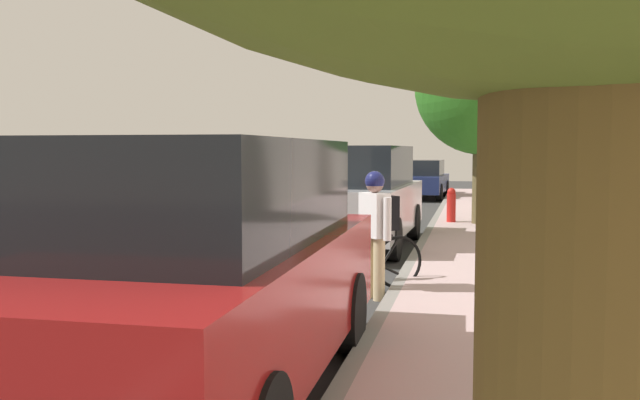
{
  "coord_description": "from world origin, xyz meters",
  "views": [
    {
      "loc": [
        2.6,
        -13.37,
        1.91
      ],
      "look_at": [
        0.84,
        -5.64,
        1.33
      ],
      "focal_mm": 38.02,
      "sensor_mm": 36.0,
      "label": 1
    }
  ],
  "objects_px": {
    "parked_suv_red_nearest": "(203,268)",
    "cyclist_with_backpack": "(377,222)",
    "parked_suv_silver_second": "(360,195)",
    "street_tree_mid_block": "(483,87)",
    "fire_hydrant": "(451,205)",
    "street_tree_far_end": "(480,101)",
    "bicycle_at_curb": "(365,263)",
    "parked_sedan_dark_blue_mid": "(422,179)"
  },
  "relations": [
    {
      "from": "parked_suv_red_nearest",
      "to": "fire_hydrant",
      "type": "distance_m",
      "value": 12.25
    },
    {
      "from": "bicycle_at_curb",
      "to": "parked_sedan_dark_blue_mid",
      "type": "bearing_deg",
      "value": 91.81
    },
    {
      "from": "parked_suv_red_nearest",
      "to": "fire_hydrant",
      "type": "bearing_deg",
      "value": 83.18
    },
    {
      "from": "bicycle_at_curb",
      "to": "cyclist_with_backpack",
      "type": "relative_size",
      "value": 0.9
    },
    {
      "from": "parked_sedan_dark_blue_mid",
      "to": "street_tree_mid_block",
      "type": "height_order",
      "value": "street_tree_mid_block"
    },
    {
      "from": "parked_suv_silver_second",
      "to": "street_tree_far_end",
      "type": "height_order",
      "value": "street_tree_far_end"
    },
    {
      "from": "parked_suv_red_nearest",
      "to": "street_tree_far_end",
      "type": "relative_size",
      "value": 0.92
    },
    {
      "from": "parked_sedan_dark_blue_mid",
      "to": "cyclist_with_backpack",
      "type": "relative_size",
      "value": 2.72
    },
    {
      "from": "parked_sedan_dark_blue_mid",
      "to": "cyclist_with_backpack",
      "type": "distance_m",
      "value": 18.34
    },
    {
      "from": "parked_suv_red_nearest",
      "to": "parked_suv_silver_second",
      "type": "relative_size",
      "value": 0.99
    },
    {
      "from": "parked_suv_red_nearest",
      "to": "bicycle_at_curb",
      "type": "relative_size",
      "value": 3.19
    },
    {
      "from": "parked_suv_silver_second",
      "to": "bicycle_at_curb",
      "type": "distance_m",
      "value": 4.19
    },
    {
      "from": "fire_hydrant",
      "to": "street_tree_mid_block",
      "type": "bearing_deg",
      "value": -14.62
    },
    {
      "from": "parked_sedan_dark_blue_mid",
      "to": "fire_hydrant",
      "type": "xyz_separation_m",
      "value": [
        1.46,
        -10.0,
        -0.18
      ]
    },
    {
      "from": "street_tree_mid_block",
      "to": "bicycle_at_curb",
      "type": "bearing_deg",
      "value": -101.82
    },
    {
      "from": "bicycle_at_curb",
      "to": "street_tree_mid_block",
      "type": "distance_m",
      "value": 8.43
    },
    {
      "from": "bicycle_at_curb",
      "to": "street_tree_mid_block",
      "type": "relative_size",
      "value": 0.3
    },
    {
      "from": "parked_suv_silver_second",
      "to": "parked_sedan_dark_blue_mid",
      "type": "height_order",
      "value": "parked_suv_silver_second"
    },
    {
      "from": "cyclist_with_backpack",
      "to": "bicycle_at_curb",
      "type": "bearing_deg",
      "value": 116.89
    },
    {
      "from": "parked_suv_red_nearest",
      "to": "street_tree_mid_block",
      "type": "distance_m",
      "value": 12.39
    },
    {
      "from": "cyclist_with_backpack",
      "to": "street_tree_far_end",
      "type": "relative_size",
      "value": 0.32
    },
    {
      "from": "parked_suv_silver_second",
      "to": "parked_sedan_dark_blue_mid",
      "type": "bearing_deg",
      "value": 89.28
    },
    {
      "from": "cyclist_with_backpack",
      "to": "street_tree_mid_block",
      "type": "height_order",
      "value": "street_tree_mid_block"
    },
    {
      "from": "parked_suv_silver_second",
      "to": "cyclist_with_backpack",
      "type": "xyz_separation_m",
      "value": [
        0.96,
        -4.5,
        -0.03
      ]
    },
    {
      "from": "cyclist_with_backpack",
      "to": "street_tree_mid_block",
      "type": "distance_m",
      "value": 8.6
    },
    {
      "from": "parked_suv_red_nearest",
      "to": "bicycle_at_curb",
      "type": "height_order",
      "value": "parked_suv_red_nearest"
    },
    {
      "from": "parked_sedan_dark_blue_mid",
      "to": "parked_suv_red_nearest",
      "type": "bearing_deg",
      "value": -89.98
    },
    {
      "from": "bicycle_at_curb",
      "to": "cyclist_with_backpack",
      "type": "distance_m",
      "value": 0.78
    },
    {
      "from": "parked_suv_red_nearest",
      "to": "cyclist_with_backpack",
      "type": "xyz_separation_m",
      "value": [
        0.77,
        3.83,
        -0.03
      ]
    },
    {
      "from": "parked_suv_red_nearest",
      "to": "street_tree_mid_block",
      "type": "xyz_separation_m",
      "value": [
        2.17,
        11.97,
        2.38
      ]
    },
    {
      "from": "street_tree_far_end",
      "to": "bicycle_at_curb",
      "type": "bearing_deg",
      "value": -95.2
    },
    {
      "from": "bicycle_at_curb",
      "to": "parked_suv_red_nearest",
      "type": "bearing_deg",
      "value": -97.45
    },
    {
      "from": "parked_suv_silver_second",
      "to": "street_tree_mid_block",
      "type": "relative_size",
      "value": 0.97
    },
    {
      "from": "parked_suv_red_nearest",
      "to": "cyclist_with_backpack",
      "type": "height_order",
      "value": "parked_suv_red_nearest"
    },
    {
      "from": "street_tree_mid_block",
      "to": "street_tree_far_end",
      "type": "distance_m",
      "value": 10.01
    },
    {
      "from": "bicycle_at_curb",
      "to": "fire_hydrant",
      "type": "xyz_separation_m",
      "value": [
        0.9,
        7.89,
        0.18
      ]
    },
    {
      "from": "parked_sedan_dark_blue_mid",
      "to": "street_tree_far_end",
      "type": "xyz_separation_m",
      "value": [
        2.18,
        -0.18,
        3.02
      ]
    },
    {
      "from": "street_tree_far_end",
      "to": "fire_hydrant",
      "type": "height_order",
      "value": "street_tree_far_end"
    },
    {
      "from": "street_tree_mid_block",
      "to": "street_tree_far_end",
      "type": "bearing_deg",
      "value": 90.0
    },
    {
      "from": "parked_suv_red_nearest",
      "to": "parked_suv_silver_second",
      "type": "distance_m",
      "value": 8.34
    },
    {
      "from": "cyclist_with_backpack",
      "to": "street_tree_far_end",
      "type": "bearing_deg",
      "value": 85.61
    },
    {
      "from": "parked_sedan_dark_blue_mid",
      "to": "parked_suv_silver_second",
      "type": "bearing_deg",
      "value": -90.72
    }
  ]
}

